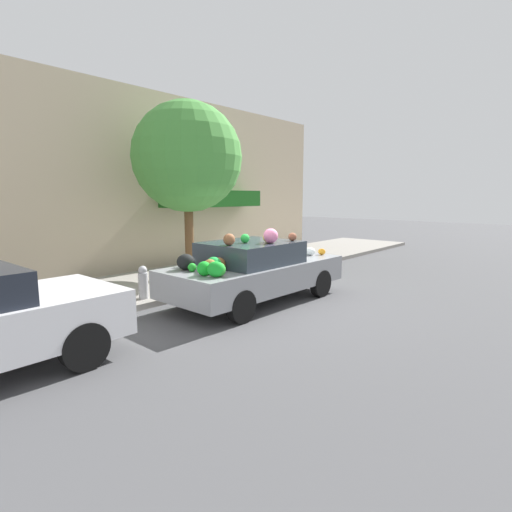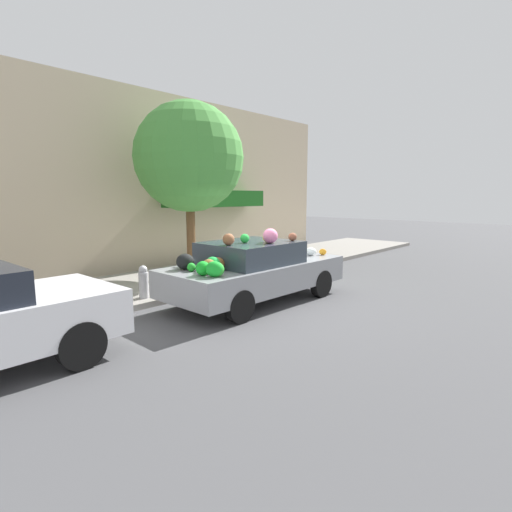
% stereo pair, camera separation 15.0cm
% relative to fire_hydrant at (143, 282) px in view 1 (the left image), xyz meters
% --- Properties ---
extents(ground_plane, '(60.00, 60.00, 0.00)m').
position_rel_fire_hydrant_xyz_m(ground_plane, '(1.75, -1.47, -0.47)').
color(ground_plane, '#4C4C4F').
extents(sidewalk_curb, '(24.00, 3.20, 0.13)m').
position_rel_fire_hydrant_xyz_m(sidewalk_curb, '(1.75, 1.23, -0.41)').
color(sidewalk_curb, gray).
rests_on(sidewalk_curb, ground).
extents(building_facade, '(18.00, 1.20, 5.40)m').
position_rel_fire_hydrant_xyz_m(building_facade, '(1.93, 3.45, 2.20)').
color(building_facade, '#C6B293').
rests_on(building_facade, ground).
extents(street_tree, '(2.89, 2.89, 4.60)m').
position_rel_fire_hydrant_xyz_m(street_tree, '(2.31, 1.25, 2.80)').
color(street_tree, brown).
rests_on(street_tree, sidewalk_curb).
extents(fire_hydrant, '(0.20, 0.20, 0.70)m').
position_rel_fire_hydrant_xyz_m(fire_hydrant, '(0.00, 0.00, 0.00)').
color(fire_hydrant, '#B2B2B7').
rests_on(fire_hydrant, sidewalk_curb).
extents(art_car, '(4.20, 1.88, 1.62)m').
position_rel_fire_hydrant_xyz_m(art_car, '(1.68, -1.63, 0.24)').
color(art_car, gray).
rests_on(art_car, ground).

